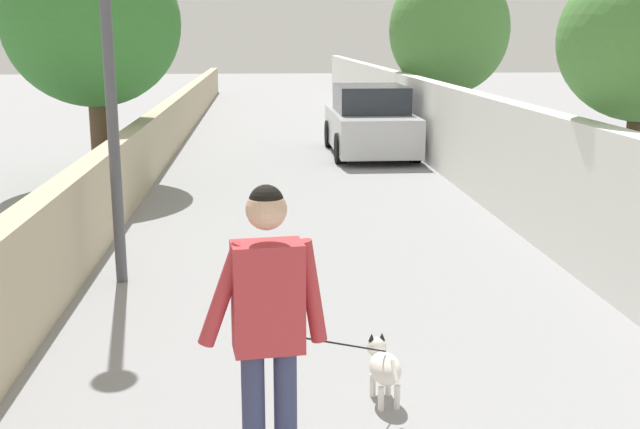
{
  "coord_description": "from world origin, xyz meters",
  "views": [
    {
      "loc": [
        -1.0,
        0.76,
        2.62
      ],
      "look_at": [
        5.93,
        0.22,
        1.0
      ],
      "focal_mm": 43.21,
      "sensor_mm": 36.0,
      "label": 1
    }
  ],
  "objects_px": {
    "tree_left_near": "(92,23)",
    "dog": "(383,366)",
    "tree_right_far": "(449,30)",
    "person_skateboarder": "(268,318)",
    "car_near": "(370,123)"
  },
  "relations": [
    {
      "from": "tree_right_far",
      "to": "dog",
      "type": "distance_m",
      "value": 15.58
    },
    {
      "from": "tree_right_far",
      "to": "person_skateboarder",
      "type": "height_order",
      "value": "tree_right_far"
    },
    {
      "from": "tree_left_near",
      "to": "person_skateboarder",
      "type": "distance_m",
      "value": 10.61
    },
    {
      "from": "person_skateboarder",
      "to": "dog",
      "type": "bearing_deg",
      "value": -34.6
    },
    {
      "from": "tree_right_far",
      "to": "person_skateboarder",
      "type": "bearing_deg",
      "value": 163.14
    },
    {
      "from": "person_skateboarder",
      "to": "car_near",
      "type": "height_order",
      "value": "person_skateboarder"
    },
    {
      "from": "tree_right_far",
      "to": "person_skateboarder",
      "type": "xyz_separation_m",
      "value": [
        -16.07,
        4.87,
        -1.63
      ]
    },
    {
      "from": "tree_left_near",
      "to": "person_skateboarder",
      "type": "xyz_separation_m",
      "value": [
        -10.07,
        -2.9,
        -1.69
      ]
    },
    {
      "from": "tree_left_near",
      "to": "car_near",
      "type": "bearing_deg",
      "value": -59.8
    },
    {
      "from": "tree_left_near",
      "to": "dog",
      "type": "height_order",
      "value": "tree_left_near"
    },
    {
      "from": "person_skateboarder",
      "to": "tree_left_near",
      "type": "bearing_deg",
      "value": 16.08
    },
    {
      "from": "tree_left_near",
      "to": "dog",
      "type": "distance_m",
      "value": 9.94
    },
    {
      "from": "dog",
      "to": "tree_right_far",
      "type": "bearing_deg",
      "value": -15.18
    },
    {
      "from": "dog",
      "to": "person_skateboarder",
      "type": "bearing_deg",
      "value": 145.4
    },
    {
      "from": "tree_left_near",
      "to": "car_near",
      "type": "xyz_separation_m",
      "value": [
        3.11,
        -5.34,
        -2.11
      ]
    }
  ]
}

